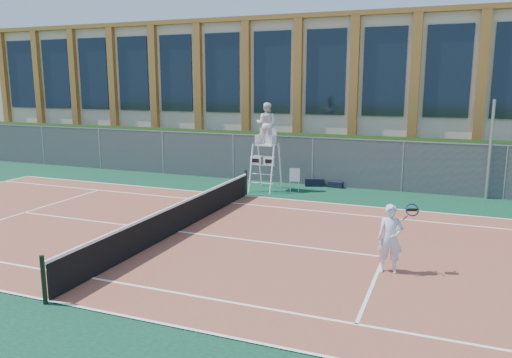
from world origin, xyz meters
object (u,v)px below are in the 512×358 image
(steel_pole, at_px, (490,150))
(plastic_chair, at_px, (295,178))
(umpire_chair, at_px, (266,126))
(tennis_player, at_px, (390,238))

(steel_pole, xyz_separation_m, plastic_chair, (-7.76, -1.35, -1.43))
(umpire_chair, xyz_separation_m, plastic_chair, (1.23, 0.29, -2.25))
(steel_pole, xyz_separation_m, umpire_chair, (-9.00, -1.65, 0.82))
(steel_pole, height_order, umpire_chair, steel_pole)
(steel_pole, bearing_deg, umpire_chair, -169.62)
(steel_pole, height_order, plastic_chair, steel_pole)
(umpire_chair, height_order, plastic_chair, umpire_chair)
(tennis_player, bearing_deg, plastic_chair, 121.09)
(tennis_player, bearing_deg, steel_pole, 74.49)
(steel_pole, relative_size, umpire_chair, 1.04)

